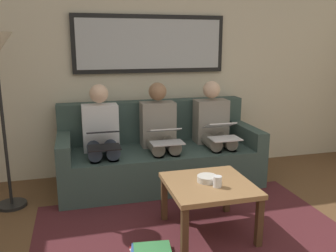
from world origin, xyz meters
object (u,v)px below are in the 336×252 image
Objects in this scene: couch at (159,155)px; person_left at (214,128)px; coffee_table at (209,189)px; bowl at (207,179)px; laptop_black at (103,139)px; framed_mirror at (150,44)px; magazine_stack at (151,251)px; cup at (217,182)px; person_right at (101,135)px; person_middle at (160,131)px; laptop_silver at (165,136)px; laptop_white at (222,131)px.

person_left is at bearing 173.87° from couch.
bowl reaches higher than coffee_table.
laptop_black is at bearing 25.81° from couch.
laptop_black is at bearing 47.47° from framed_mirror.
bowl is 0.50× the size of magazine_stack.
magazine_stack is at bearing 10.40° from cup.
person_right is at bearing -55.40° from bowl.
laptop_silver is (0.00, 0.25, 0.01)m from person_middle.
cup is 0.54× the size of bowl.
laptop_black is 1.28m from magazine_stack.
person_left and person_middle have the same top height.
couch reaches higher than bowl.
person_middle is 0.64m from person_right.
person_middle is (0.64, -0.23, -0.02)m from laptop_white.
coffee_table is (-0.14, 1.61, -1.17)m from framed_mirror.
laptop_silver reaches higher than magazine_stack.
couch is at bearing -6.13° from person_left.
couch is at bearing -90.00° from person_middle.
cup is (-0.17, 1.70, -1.06)m from framed_mirror.
framed_mirror is 1.32m from laptop_white.
magazine_stack is (0.40, 1.10, -0.59)m from laptop_silver.
couch reaches higher than cup.
bowl is 0.15× the size of person_middle.
bowl is at bearing 94.77° from framed_mirror.
person_middle is at bearing 90.00° from couch.
person_left is 3.42× the size of magazine_stack.
couch reaches higher than laptop_silver.
bowl is (0.04, -0.13, -0.02)m from cup.
person_left is (-0.51, -1.12, 0.14)m from bowl.
cup is 1.26m from person_middle.
person_right is at bearing -90.00° from laptop_black.
magazine_stack is at bearing 77.46° from framed_mirror.
couch is 1.20m from bowl.
person_right is 1.49m from magazine_stack.
framed_mirror is 1.05m from person_middle.
person_left reaches higher than laptop_black.
laptop_white is at bearing -178.80° from laptop_silver.
coffee_table is at bearing 96.81° from person_middle.
framed_mirror is 5.39× the size of magazine_stack.
couch reaches higher than coffee_table.
coffee_table is at bearing -159.60° from magazine_stack.
framed_mirror is at bearing -85.23° from bowl.
person_middle is 1.52m from magazine_stack.
framed_mirror is 4.85× the size of laptop_black.
laptop_black is (0.81, -1.00, 0.14)m from cup.
coffee_table is 0.60× the size of person_middle.
coffee_table is 0.14m from cup.
laptop_silver is at bearing -80.36° from cup.
cup is 1.49m from person_right.
cup is 1.34m from person_left.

